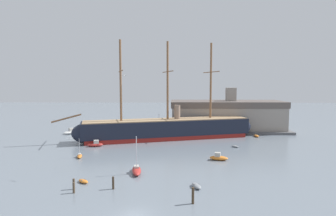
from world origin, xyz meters
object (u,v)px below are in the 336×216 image
object	(u,v)px
sailboat_distant_centre	(158,130)
mooring_piling_nearest	(113,183)
tall_ship	(168,129)
mooring_piling_midwater	(74,184)
mooring_piling_left_pair	(193,196)
dockside_warehouse_right	(226,116)
dinghy_far_right	(256,136)
motorboat_far_left	(71,132)
sailboat_mid_left	(80,156)
motorboat_alongside_bow	(95,144)
dinghy_alongside_stern	(235,146)
mooring_piling_right_pair	(74,188)
dinghy_foreground_left	(83,181)
motorboat_mid_right	(219,157)
seagull_in_flight	(124,75)
dinghy_foreground_right	(196,186)
sailboat_near_centre	(137,170)

from	to	relation	value
sailboat_distant_centre	mooring_piling_nearest	world-z (taller)	sailboat_distant_centre
tall_ship	mooring_piling_midwater	bearing A→B (deg)	-109.08
mooring_piling_left_pair	dockside_warehouse_right	xyz separation A→B (m)	(15.54, 59.87, 4.01)
dinghy_far_right	mooring_piling_left_pair	bearing A→B (deg)	-115.15
motorboat_far_left	mooring_piling_nearest	size ratio (longest dim) A/B	2.30
sailboat_mid_left	motorboat_alongside_bow	size ratio (longest dim) A/B	1.03
dinghy_alongside_stern	mooring_piling_right_pair	size ratio (longest dim) A/B	1.26
dinghy_alongside_stern	dinghy_far_right	xyz separation A→B (m)	(9.56, 14.27, 0.08)
mooring_piling_nearest	sailboat_distant_centre	bearing A→B (deg)	85.53
dinghy_foreground_left	mooring_piling_midwater	distance (m)	2.99
sailboat_distant_centre	mooring_piling_left_pair	world-z (taller)	sailboat_distant_centre
sailboat_mid_left	motorboat_mid_right	bearing A→B (deg)	-2.77
mooring_piling_left_pair	seagull_in_flight	xyz separation A→B (m)	(-11.66, 13.27, 16.81)
motorboat_far_left	dinghy_far_right	xyz separation A→B (m)	(59.06, -3.52, -0.34)
tall_ship	motorboat_mid_right	size ratio (longest dim) A/B	13.83
mooring_piling_nearest	dockside_warehouse_right	bearing A→B (deg)	63.16
sailboat_mid_left	motorboat_far_left	bearing A→B (deg)	113.85
sailboat_distant_centre	dinghy_foreground_right	bearing A→B (deg)	-80.23
sailboat_mid_left	mooring_piling_right_pair	size ratio (longest dim) A/B	2.64
motorboat_far_left	mooring_piling_right_pair	bearing A→B (deg)	-69.18
mooring_piling_left_pair	sailboat_distant_centre	bearing A→B (deg)	97.87
dinghy_foreground_left	dockside_warehouse_right	distance (m)	62.04
motorboat_mid_right	dockside_warehouse_right	distance (m)	39.00
tall_ship	motorboat_mid_right	bearing A→B (deg)	-63.05
mooring_piling_left_pair	dockside_warehouse_right	world-z (taller)	dockside_warehouse_right
dinghy_far_right	dockside_warehouse_right	size ratio (longest dim) A/B	0.07
motorboat_far_left	mooring_piling_left_pair	size ratio (longest dim) A/B	1.98
dockside_warehouse_right	seagull_in_flight	distance (m)	55.45
dinghy_alongside_stern	dinghy_far_right	bearing A→B (deg)	56.18
dinghy_alongside_stern	mooring_piling_nearest	bearing A→B (deg)	-131.06
dinghy_foreground_right	dockside_warehouse_right	xyz separation A→B (m)	(14.60, 53.91, 4.85)
dinghy_foreground_right	dockside_warehouse_right	bearing A→B (deg)	74.85
sailboat_mid_left	dinghy_alongside_stern	bearing A→B (deg)	16.07
sailboat_mid_left	sailboat_near_centre	bearing A→B (deg)	-36.89
sailboat_near_centre	mooring_piling_midwater	distance (m)	11.93
dinghy_far_right	dockside_warehouse_right	world-z (taller)	dockside_warehouse_right
sailboat_near_centre	dinghy_foreground_left	bearing A→B (deg)	-147.97
sailboat_near_centre	dinghy_foreground_right	bearing A→B (deg)	-33.62
sailboat_near_centre	dinghy_alongside_stern	bearing A→B (deg)	43.13
motorboat_far_left	dockside_warehouse_right	size ratio (longest dim) A/B	0.11
mooring_piling_nearest	mooring_piling_right_pair	bearing A→B (deg)	-162.94
tall_ship	dockside_warehouse_right	distance (m)	25.18
motorboat_alongside_bow	dinghy_far_right	bearing A→B (deg)	17.08
dinghy_foreground_left	mooring_piling_right_pair	distance (m)	4.43
dinghy_foreground_right	motorboat_alongside_bow	size ratio (longest dim) A/B	0.68
dinghy_foreground_left	motorboat_far_left	bearing A→B (deg)	112.72
dinghy_alongside_stern	mooring_piling_nearest	world-z (taller)	mooring_piling_nearest
dockside_warehouse_right	dinghy_alongside_stern	bearing A→B (deg)	-95.23
tall_ship	dockside_warehouse_right	bearing A→B (deg)	36.92
seagull_in_flight	dinghy_foreground_right	bearing A→B (deg)	-30.12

